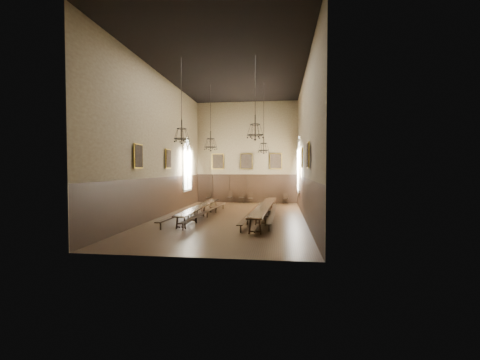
% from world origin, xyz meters
% --- Properties ---
extents(floor, '(9.00, 18.00, 0.02)m').
position_xyz_m(floor, '(0.00, 0.00, -0.01)').
color(floor, black).
rests_on(floor, ground).
extents(ceiling, '(9.00, 18.00, 0.02)m').
position_xyz_m(ceiling, '(0.00, 0.00, 9.01)').
color(ceiling, black).
rests_on(ceiling, ground).
extents(wall_back, '(9.00, 0.02, 9.00)m').
position_xyz_m(wall_back, '(0.00, 9.01, 4.50)').
color(wall_back, olive).
rests_on(wall_back, ground).
extents(wall_front, '(9.00, 0.02, 9.00)m').
position_xyz_m(wall_front, '(0.00, -9.01, 4.50)').
color(wall_front, olive).
rests_on(wall_front, ground).
extents(wall_left, '(0.02, 18.00, 9.00)m').
position_xyz_m(wall_left, '(-4.51, 0.00, 4.50)').
color(wall_left, olive).
rests_on(wall_left, ground).
extents(wall_right, '(0.02, 18.00, 9.00)m').
position_xyz_m(wall_right, '(4.51, 0.00, 4.50)').
color(wall_right, olive).
rests_on(wall_right, ground).
extents(wainscot_panelling, '(9.00, 18.00, 2.50)m').
position_xyz_m(wainscot_panelling, '(0.00, 0.00, 1.25)').
color(wainscot_panelling, black).
rests_on(wainscot_panelling, floor).
extents(table_left, '(0.73, 9.13, 0.71)m').
position_xyz_m(table_left, '(-1.96, 0.05, 0.36)').
color(table_left, black).
rests_on(table_left, floor).
extents(table_right, '(1.24, 10.55, 0.82)m').
position_xyz_m(table_right, '(2.11, -0.12, 0.41)').
color(table_right, black).
rests_on(table_right, floor).
extents(bench_left_outer, '(0.81, 10.05, 0.45)m').
position_xyz_m(bench_left_outer, '(-2.61, 0.20, 0.29)').
color(bench_left_outer, black).
rests_on(bench_left_outer, floor).
extents(bench_left_inner, '(0.76, 9.33, 0.42)m').
position_xyz_m(bench_left_inner, '(-1.49, -0.10, 0.27)').
color(bench_left_inner, black).
rests_on(bench_left_inner, floor).
extents(bench_right_inner, '(0.66, 9.71, 0.44)m').
position_xyz_m(bench_right_inner, '(1.35, -0.11, 0.28)').
color(bench_right_inner, black).
rests_on(bench_right_inner, floor).
extents(bench_right_outer, '(0.42, 9.11, 0.41)m').
position_xyz_m(bench_right_outer, '(2.57, 0.08, 0.26)').
color(bench_right_outer, black).
rests_on(bench_right_outer, floor).
extents(chair_0, '(0.46, 0.46, 0.92)m').
position_xyz_m(chair_0, '(-3.38, 8.53, 0.28)').
color(chair_0, black).
rests_on(chair_0, floor).
extents(chair_2, '(0.55, 0.55, 1.04)m').
position_xyz_m(chair_2, '(-1.47, 8.56, 0.31)').
color(chair_2, black).
rests_on(chair_2, floor).
extents(chair_3, '(0.47, 0.47, 1.04)m').
position_xyz_m(chair_3, '(-0.40, 8.48, 0.31)').
color(chair_3, black).
rests_on(chair_3, floor).
extents(chair_4, '(0.44, 0.44, 0.91)m').
position_xyz_m(chair_4, '(0.40, 8.55, 0.27)').
color(chair_4, black).
rests_on(chair_4, floor).
extents(chair_6, '(0.47, 0.47, 1.03)m').
position_xyz_m(chair_6, '(2.49, 8.52, 0.31)').
color(chair_6, black).
rests_on(chair_6, floor).
extents(chair_7, '(0.47, 0.47, 0.91)m').
position_xyz_m(chair_7, '(3.46, 8.47, 0.27)').
color(chair_7, black).
rests_on(chair_7, floor).
extents(chandelier_back_left, '(0.92, 0.92, 4.59)m').
position_xyz_m(chandelier_back_left, '(-1.90, 2.80, 4.86)').
color(chandelier_back_left, black).
rests_on(chandelier_back_left, ceiling).
extents(chandelier_back_right, '(0.75, 0.75, 4.81)m').
position_xyz_m(chandelier_back_right, '(1.86, 2.85, 4.69)').
color(chandelier_back_right, black).
rests_on(chandelier_back_right, ceiling).
extents(chandelier_front_left, '(0.85, 0.85, 4.51)m').
position_xyz_m(chandelier_front_left, '(-2.25, -2.77, 4.94)').
color(chandelier_front_left, black).
rests_on(chandelier_front_left, ceiling).
extents(chandelier_front_right, '(0.86, 0.86, 4.34)m').
position_xyz_m(chandelier_front_right, '(1.70, -2.61, 5.10)').
color(chandelier_front_right, black).
rests_on(chandelier_front_right, ceiling).
extents(portrait_back_0, '(1.10, 0.12, 1.40)m').
position_xyz_m(portrait_back_0, '(-2.60, 8.88, 3.70)').
color(portrait_back_0, gold).
rests_on(portrait_back_0, wall_back).
extents(portrait_back_1, '(1.10, 0.12, 1.40)m').
position_xyz_m(portrait_back_1, '(0.00, 8.88, 3.70)').
color(portrait_back_1, gold).
rests_on(portrait_back_1, wall_back).
extents(portrait_back_2, '(1.10, 0.12, 1.40)m').
position_xyz_m(portrait_back_2, '(2.60, 8.88, 3.70)').
color(portrait_back_2, gold).
rests_on(portrait_back_2, wall_back).
extents(portrait_left_0, '(0.12, 1.00, 1.30)m').
position_xyz_m(portrait_left_0, '(-4.38, 1.00, 3.70)').
color(portrait_left_0, gold).
rests_on(portrait_left_0, wall_left).
extents(portrait_left_1, '(0.12, 1.00, 1.30)m').
position_xyz_m(portrait_left_1, '(-4.38, -3.50, 3.70)').
color(portrait_left_1, gold).
rests_on(portrait_left_1, wall_left).
extents(portrait_right_0, '(0.12, 1.00, 1.30)m').
position_xyz_m(portrait_right_0, '(4.38, 1.00, 3.70)').
color(portrait_right_0, gold).
rests_on(portrait_right_0, wall_right).
extents(portrait_right_1, '(0.12, 1.00, 1.30)m').
position_xyz_m(portrait_right_1, '(4.38, -3.50, 3.70)').
color(portrait_right_1, gold).
rests_on(portrait_right_1, wall_right).
extents(window_right, '(0.20, 2.20, 4.60)m').
position_xyz_m(window_right, '(4.43, 5.50, 3.40)').
color(window_right, white).
rests_on(window_right, wall_right).
extents(window_left, '(0.20, 2.20, 4.60)m').
position_xyz_m(window_left, '(-4.43, 5.50, 3.40)').
color(window_left, white).
rests_on(window_left, wall_left).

